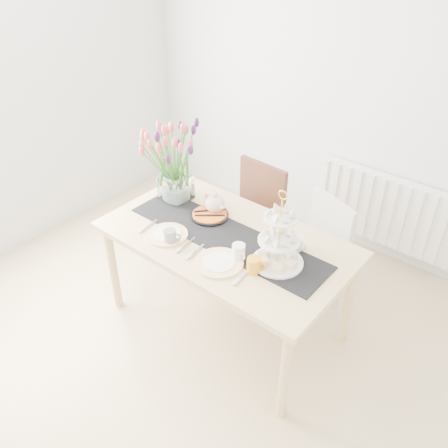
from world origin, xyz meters
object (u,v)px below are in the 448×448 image
Objects in this scene: teapot at (215,204)px; cream_jug at (296,243)px; tart_tin at (210,215)px; chair_white at (317,246)px; dining_table at (226,247)px; plate_right at (219,263)px; cake_stand at (279,246)px; chair_brown at (253,211)px; mug_grey at (170,236)px; plate_left at (167,235)px; radiator at (387,211)px; tulip_vase at (173,151)px; mug_orange at (254,265)px; mug_white at (239,251)px.

teapot reaches higher than cream_jug.
chair_white is at bearing 41.27° from tart_tin.
dining_table is 6.18× the size of tart_tin.
chair_white reaches higher than cream_jug.
cake_stand is at bearing 39.35° from plate_right.
chair_brown reaches higher than mug_grey.
tart_tin is at bearing 78.05° from plate_left.
cake_stand is 0.36m from plate_right.
teapot is (-0.76, -1.24, 0.37)m from radiator.
radiator is 1.75× the size of tulip_vase.
plate_left is at bearing 156.59° from mug_orange.
cake_stand is 4.89× the size of mug_grey.
tart_tin is 0.89× the size of plate_right.
cake_stand is 2.03× the size of teapot.
radiator is at bearing 99.73° from chair_white.
tart_tin is at bearing 174.18° from mug_white.
plate_left is at bearing -116.40° from radiator.
tulip_vase is 1.03m from cream_jug.
plate_left is at bearing -53.37° from tulip_vase.
chair_white is 8.85× the size of mug_white.
cake_stand is at bearing -89.73° from cream_jug.
chair_brown is 9.18× the size of mug_white.
chair_white is at bearing 100.36° from mug_white.
mug_grey is 0.95× the size of mug_orange.
teapot reaches higher than mug_orange.
chair_brown is 1.28× the size of tulip_vase.
cream_jug is at bearing 2.03° from tulip_vase.
mug_white is (0.19, -0.12, 0.12)m from dining_table.
mug_orange is (0.57, 0.10, 0.00)m from mug_grey.
cake_stand is (0.67, -0.68, 0.37)m from chair_brown.
tart_tin is at bearing -64.64° from teapot.
mug_white is at bearing 133.18° from mug_orange.
chair_white is 9.39× the size of cream_jug.
mug_grey is at bearing -31.16° from plate_left.
radiator is 12.56× the size of mug_white.
teapot is at bearing 59.28° from mug_grey.
cream_jug is 0.64m from tart_tin.
dining_table is at bearing 177.64° from cake_stand.
plate_left is at bearing -88.86° from chair_brown.
radiator is 4.55× the size of plate_left.
chair_white is 0.83m from mug_orange.
cream_jug is 0.81m from plate_left.
chair_brown is at bearing -163.00° from chair_white.
plate_left is (-0.49, -0.11, -0.04)m from mug_white.
mug_orange is at bearing -100.21° from cream_jug.
plate_right is (0.14, -0.23, 0.08)m from dining_table.
plate_right is (-0.20, -0.07, -0.04)m from mug_orange.
radiator is at bearing 69.98° from dining_table.
teapot is at bearing 81.87° from plate_left.
mug_orange reaches higher than cream_jug.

